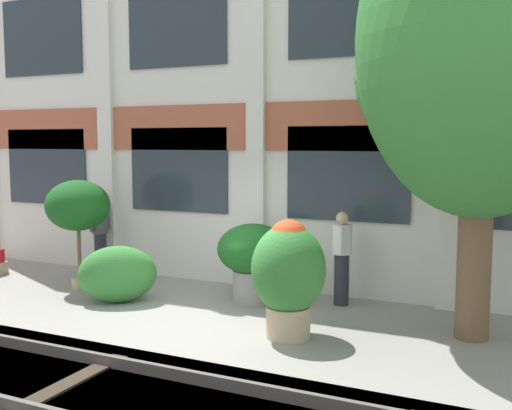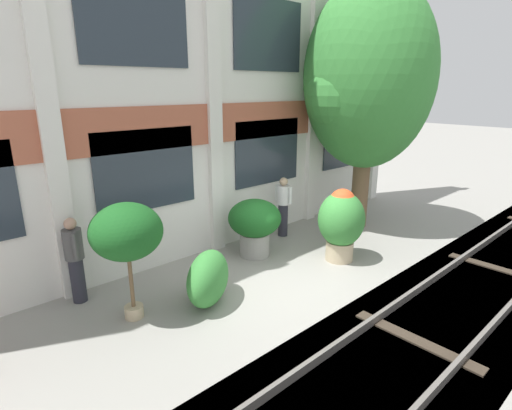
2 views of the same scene
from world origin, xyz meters
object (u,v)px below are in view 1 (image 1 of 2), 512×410
(potted_plant_tall_urn, at_px, (78,207))
(resident_watching_tracks, at_px, (342,255))
(potted_plant_glazed_jar, at_px, (253,255))
(potted_plant_stone_basin, at_px, (288,271))
(broadleaf_tree, at_px, (482,49))
(resident_by_doorway, at_px, (100,232))
(topiary_hedge, at_px, (118,274))

(potted_plant_tall_urn, height_order, resident_watching_tracks, potted_plant_tall_urn)
(potted_plant_glazed_jar, relative_size, potted_plant_stone_basin, 0.81)
(potted_plant_stone_basin, relative_size, resident_watching_tracks, 1.06)
(broadleaf_tree, relative_size, resident_by_doorway, 3.99)
(potted_plant_glazed_jar, bearing_deg, broadleaf_tree, -6.88)
(broadleaf_tree, xyz_separation_m, potted_plant_stone_basin, (-2.40, -1.10, -3.11))
(potted_plant_glazed_jar, bearing_deg, resident_watching_tracks, 17.77)
(broadleaf_tree, relative_size, potted_plant_stone_basin, 3.87)
(resident_watching_tracks, relative_size, topiary_hedge, 1.19)
(resident_by_doorway, relative_size, resident_watching_tracks, 1.03)
(potted_plant_tall_urn, bearing_deg, topiary_hedge, -20.54)
(potted_plant_stone_basin, relative_size, resident_by_doorway, 1.03)
(potted_plant_stone_basin, bearing_deg, resident_by_doorway, 157.24)
(broadleaf_tree, distance_m, resident_watching_tracks, 4.02)
(potted_plant_tall_urn, xyz_separation_m, resident_watching_tracks, (4.88, 1.05, -0.72))
(resident_by_doorway, relative_size, topiary_hedge, 1.22)
(resident_watching_tracks, xyz_separation_m, topiary_hedge, (-3.60, -1.53, -0.37))
(potted_plant_glazed_jar, bearing_deg, potted_plant_stone_basin, -49.99)
(broadleaf_tree, height_order, topiary_hedge, broadleaf_tree)
(potted_plant_tall_urn, bearing_deg, broadleaf_tree, 1.05)
(resident_watching_tracks, distance_m, topiary_hedge, 3.93)
(broadleaf_tree, xyz_separation_m, potted_plant_tall_urn, (-7.11, -0.13, -2.50))
(resident_by_doorway, height_order, resident_watching_tracks, resident_by_doorway)
(topiary_hedge, bearing_deg, resident_by_doorway, 136.37)
(broadleaf_tree, distance_m, potted_plant_tall_urn, 7.53)
(potted_plant_glazed_jar, relative_size, resident_by_doorway, 0.83)
(potted_plant_glazed_jar, xyz_separation_m, resident_by_doorway, (-3.91, 0.64, 0.06))
(potted_plant_stone_basin, height_order, resident_by_doorway, potted_plant_stone_basin)
(potted_plant_tall_urn, distance_m, topiary_hedge, 1.74)
(potted_plant_stone_basin, relative_size, topiary_hedge, 1.26)
(topiary_hedge, bearing_deg, potted_plant_tall_urn, 159.46)
(broadleaf_tree, height_order, potted_plant_glazed_jar, broadleaf_tree)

